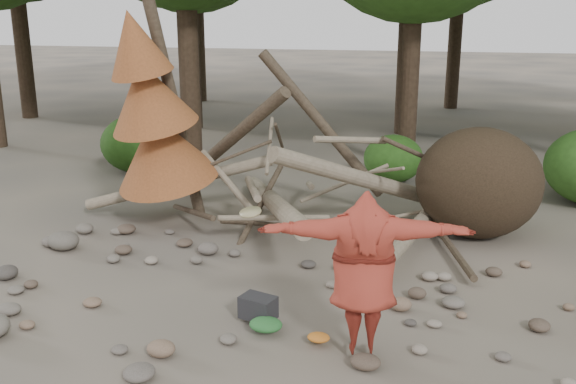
# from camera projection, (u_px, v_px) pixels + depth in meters

# --- Properties ---
(ground) EXTENTS (120.00, 120.00, 0.00)m
(ground) POSITION_uv_depth(u_px,v_px,m) (271.00, 329.00, 8.17)
(ground) COLOR #514C44
(ground) RESTS_ON ground
(deadfall_pile) EXTENTS (8.55, 5.24, 3.30)m
(deadfall_pile) POSITION_uv_depth(u_px,v_px,m) (445.00, 184.00, 11.38)
(deadfall_pile) COLOR #332619
(deadfall_pile) RESTS_ON ground
(dead_conifer) EXTENTS (2.06, 2.16, 4.35)m
(dead_conifer) POSITION_uv_depth(u_px,v_px,m) (154.00, 115.00, 11.48)
(dead_conifer) COLOR #4C3F30
(dead_conifer) RESTS_ON ground
(bush_left) EXTENTS (1.80, 1.80, 1.44)m
(bush_left) POSITION_uv_depth(u_px,v_px,m) (137.00, 144.00, 16.00)
(bush_left) COLOR #1F4512
(bush_left) RESTS_ON ground
(bush_mid) EXTENTS (1.40, 1.40, 1.12)m
(bush_mid) POSITION_uv_depth(u_px,v_px,m) (393.00, 158.00, 15.10)
(bush_mid) COLOR #295719
(bush_mid) RESTS_ON ground
(frisbee_thrower) EXTENTS (2.76, 1.12, 1.95)m
(frisbee_thrower) POSITION_uv_depth(u_px,v_px,m) (364.00, 272.00, 7.27)
(frisbee_thrower) COLOR maroon
(frisbee_thrower) RESTS_ON ground
(backpack) EXTENTS (0.51, 0.41, 0.30)m
(backpack) POSITION_uv_depth(u_px,v_px,m) (258.00, 311.00, 8.33)
(backpack) COLOR black
(backpack) RESTS_ON ground
(cloth_green) EXTENTS (0.42, 0.35, 0.16)m
(cloth_green) POSITION_uv_depth(u_px,v_px,m) (266.00, 328.00, 8.04)
(cloth_green) COLOR #26612B
(cloth_green) RESTS_ON ground
(cloth_orange) EXTENTS (0.28, 0.23, 0.10)m
(cloth_orange) POSITION_uv_depth(u_px,v_px,m) (319.00, 341.00, 7.78)
(cloth_orange) COLOR #B9661F
(cloth_orange) RESTS_ON ground
(boulder_mid_left) EXTENTS (0.53, 0.48, 0.32)m
(boulder_mid_left) POSITION_uv_depth(u_px,v_px,m) (64.00, 241.00, 10.86)
(boulder_mid_left) COLOR #5F5950
(boulder_mid_left) RESTS_ON ground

